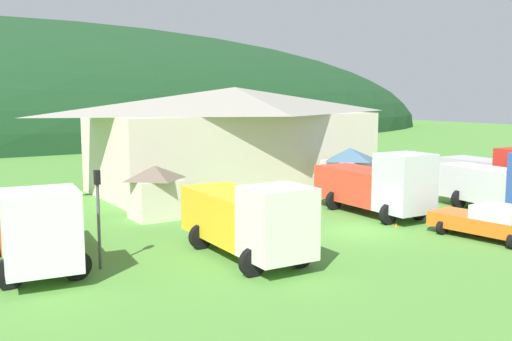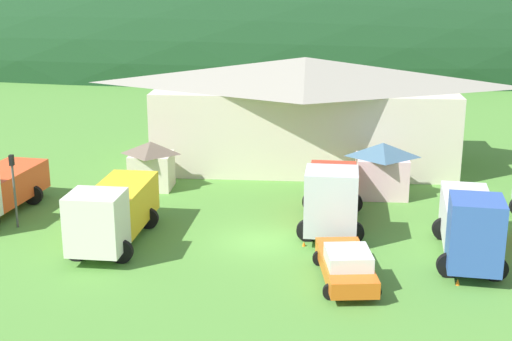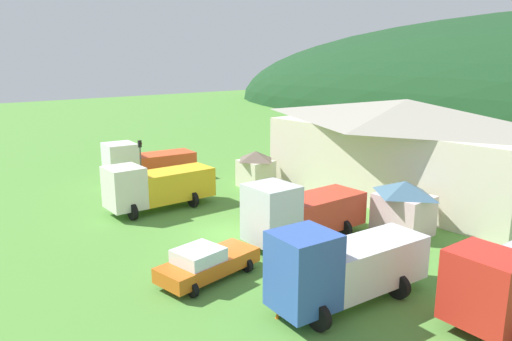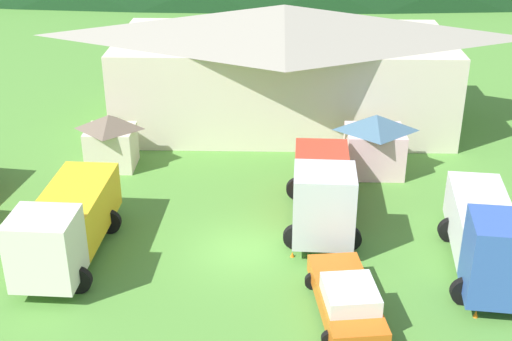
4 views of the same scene
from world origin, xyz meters
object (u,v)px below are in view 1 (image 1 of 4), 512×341
heavy_rig_white (37,227)px  tow_truck_silver (378,184)px  depot_building (235,136)px  traffic_light_west (98,208)px  play_shed_cream (155,191)px  play_shed_pink (349,171)px  service_pickup_orange (489,222)px  box_truck_blue (506,183)px  heavy_rig_striped (248,218)px  crane_truck_red (496,171)px  traffic_cone_near_pickup (396,227)px

heavy_rig_white → tow_truck_silver: 18.29m
depot_building → traffic_light_west: 20.27m
play_shed_cream → heavy_rig_white: 9.60m
play_shed_cream → play_shed_pink: size_ratio=0.91×
play_shed_cream → service_pickup_orange: size_ratio=0.55×
play_shed_cream → box_truck_blue: box_truck_blue is taller
play_shed_pink → tow_truck_silver: size_ratio=0.42×
box_truck_blue → play_shed_pink: bearing=-155.1°
box_truck_blue → service_pickup_orange: (-5.71, -2.91, -0.95)m
heavy_rig_striped → box_truck_blue: 16.84m
depot_building → heavy_rig_white: 21.02m
heavy_rig_white → crane_truck_red: 29.54m
heavy_rig_striped → tow_truck_silver: bearing=108.9°
heavy_rig_striped → service_pickup_orange: 11.72m
play_shed_pink → heavy_rig_striped: heavy_rig_striped is taller
box_truck_blue → traffic_light_west: size_ratio=1.99×
play_shed_pink → heavy_rig_striped: bearing=-147.3°
heavy_rig_white → heavy_rig_striped: size_ratio=1.03×
play_shed_cream → heavy_rig_striped: 9.13m
heavy_rig_striped → box_truck_blue: bearing=90.3°
depot_building → heavy_rig_white: depot_building is taller
tow_truck_silver → box_truck_blue: bearing=61.1°
heavy_rig_striped → tow_truck_silver: size_ratio=0.99×
heavy_rig_striped → crane_truck_red: (21.87, 3.38, -0.04)m
tow_truck_silver → heavy_rig_striped: bearing=-71.2°
crane_truck_red → service_pickup_orange: bearing=-53.7°
heavy_rig_white → tow_truck_silver: size_ratio=1.02×
depot_building → play_shed_pink: depot_building is taller
depot_building → tow_truck_silver: 12.95m
tow_truck_silver → traffic_light_west: 16.34m
play_shed_cream → traffic_light_west: size_ratio=0.75×
play_shed_cream → crane_truck_red: crane_truck_red is taller
crane_truck_red → service_pickup_orange: size_ratio=1.31×
depot_building → traffic_cone_near_pickup: bearing=-88.9°
service_pickup_orange → box_truck_blue: bearing=109.9°
tow_truck_silver → box_truck_blue: size_ratio=0.98×
crane_truck_red → service_pickup_orange: (-10.75, -6.95, -0.83)m
play_shed_cream → box_truck_blue: size_ratio=0.38×
service_pickup_orange → depot_building: bearing=179.2°
play_shed_pink → tow_truck_silver: (-3.04, -5.65, 0.12)m
heavy_rig_white → heavy_rig_striped: bearing=75.1°
play_shed_cream → heavy_rig_white: (-7.50, -5.98, 0.16)m
depot_building → traffic_cone_near_pickup: 15.83m
tow_truck_silver → traffic_light_west: traffic_light_west is taller
tow_truck_silver → heavy_rig_white: bearing=-87.6°
play_shed_cream → crane_truck_red: size_ratio=0.42×
traffic_cone_near_pickup → service_pickup_orange: bearing=-65.2°
heavy_rig_white → tow_truck_silver: tow_truck_silver is taller
depot_building → traffic_light_west: (-14.63, -13.97, -1.34)m
play_shed_cream → traffic_light_west: 9.16m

